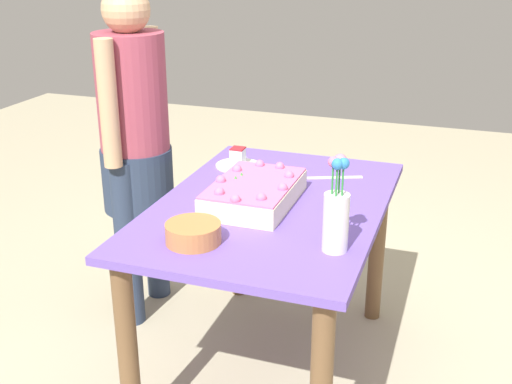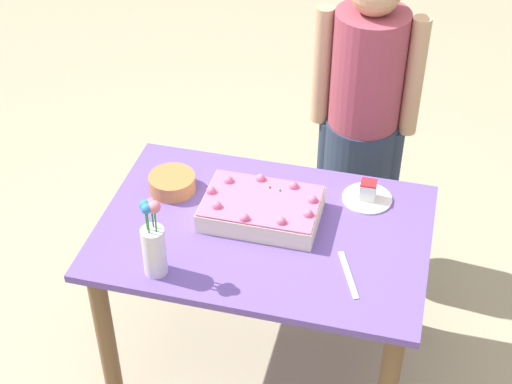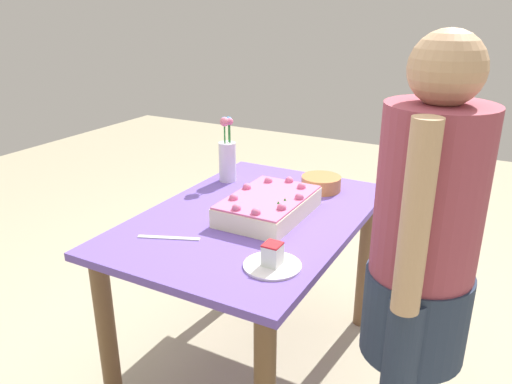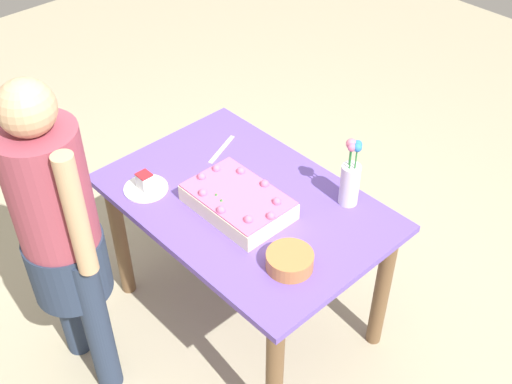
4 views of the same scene
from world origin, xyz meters
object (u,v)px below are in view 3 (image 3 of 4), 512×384
Objects in this scene: serving_plate_with_slice at (272,260)px; cake_knife at (169,238)px; flower_vase at (227,156)px; person_standing at (422,256)px; sheet_cake at (269,205)px; fruit_bowl at (321,183)px.

cake_knife is at bearing 89.24° from serving_plate_with_slice.
flower_vase is at bearing 41.30° from serving_plate_with_slice.
person_standing is at bearing -119.05° from flower_vase.
person_standing is at bearing -17.06° from cake_knife.
fruit_bowl is (0.38, -0.08, -0.01)m from sheet_cake.
sheet_cake is 1.87× the size of cake_knife.
person_standing is (0.08, -0.87, 0.11)m from cake_knife.
cake_knife is at bearing 148.40° from sheet_cake.
sheet_cake is 0.71m from person_standing.
flower_vase is 1.73× the size of fruit_bowl.
sheet_cake is 0.42m from serving_plate_with_slice.
fruit_bowl reaches higher than cake_knife.
sheet_cake reaches higher than serving_plate_with_slice.
flower_vase is 0.46m from fruit_bowl.
person_standing reaches higher than serving_plate_with_slice.
fruit_bowl is (0.75, 0.13, 0.01)m from serving_plate_with_slice.
flower_vase is at bearing 52.45° from sheet_cake.
fruit_bowl is 0.12× the size of person_standing.
sheet_cake is at bearing 36.12° from cake_knife.
flower_vase is at bearing 80.33° from cake_knife.
person_standing reaches higher than sheet_cake.
sheet_cake is 2.25× the size of serving_plate_with_slice.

